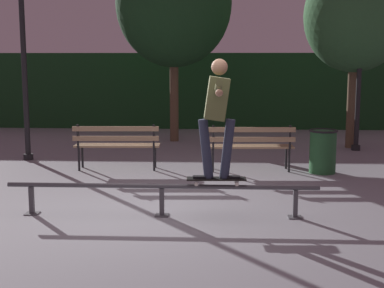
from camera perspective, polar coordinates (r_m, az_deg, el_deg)
name	(u,v)px	position (r m, az deg, el deg)	size (l,w,h in m)	color
ground_plane	(163,214)	(7.48, -3.06, -7.25)	(90.00, 90.00, 0.00)	gray
hedge_backdrop	(195,90)	(16.97, 0.33, 5.62)	(24.00, 1.20, 2.26)	#193D1E
grind_rail	(162,191)	(7.31, -3.17, -4.92)	(4.15, 0.18, 0.43)	#47474C
skateboard	(216,179)	(7.23, 2.55, -3.68)	(0.79, 0.23, 0.09)	black
skateboarder	(217,108)	(7.09, 2.62, 3.73)	(0.62, 1.41, 1.56)	black
park_bench_leftmost	(117,142)	(10.38, -7.84, 0.22)	(1.62, 0.49, 0.88)	black
park_bench_left_center	(251,143)	(10.21, 6.14, 0.12)	(1.62, 0.49, 0.88)	black
tree_far_right	(356,16)	(13.41, 16.65, 12.62)	(2.35, 2.35, 4.36)	brown
tree_behind_benches	(174,3)	(13.99, -1.91, 14.42)	(2.88, 2.88, 5.04)	brown
lamp_post_left	(23,39)	(11.76, -17.19, 10.41)	(0.32, 0.32, 3.90)	black
lamp_post_right	(361,41)	(13.01, 17.15, 10.22)	(0.32, 0.32, 3.90)	black
trash_can	(323,151)	(10.32, 13.45, -0.69)	(0.52, 0.52, 0.80)	#23562D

